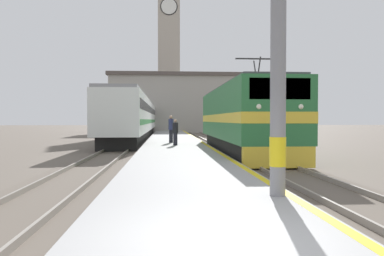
{
  "coord_description": "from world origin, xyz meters",
  "views": [
    {
      "loc": [
        -0.65,
        -4.54,
        1.9
      ],
      "look_at": [
        1.08,
        19.75,
        1.36
      ],
      "focal_mm": 35.0,
      "sensor_mm": 36.0,
      "label": 1
    }
  ],
  "objects_px": {
    "locomotive_train": "(242,119)",
    "person_on_platform": "(175,132)",
    "clock_tower": "(169,49)",
    "second_waiting_passenger": "(171,128)",
    "passenger_train": "(141,118)"
  },
  "relations": [
    {
      "from": "second_waiting_passenger",
      "to": "clock_tower",
      "type": "relative_size",
      "value": 0.07
    },
    {
      "from": "locomotive_train",
      "to": "passenger_train",
      "type": "bearing_deg",
      "value": 105.64
    },
    {
      "from": "second_waiting_passenger",
      "to": "clock_tower",
      "type": "bearing_deg",
      "value": 89.65
    },
    {
      "from": "locomotive_train",
      "to": "passenger_train",
      "type": "distance_m",
      "value": 26.61
    },
    {
      "from": "passenger_train",
      "to": "second_waiting_passenger",
      "type": "height_order",
      "value": "passenger_train"
    },
    {
      "from": "second_waiting_passenger",
      "to": "clock_tower",
      "type": "xyz_separation_m",
      "value": [
        0.24,
        38.23,
        12.55
      ]
    },
    {
      "from": "second_waiting_passenger",
      "to": "clock_tower",
      "type": "height_order",
      "value": "clock_tower"
    },
    {
      "from": "locomotive_train",
      "to": "second_waiting_passenger",
      "type": "xyz_separation_m",
      "value": [
        -3.87,
        4.63,
        -0.61
      ]
    },
    {
      "from": "clock_tower",
      "to": "second_waiting_passenger",
      "type": "bearing_deg",
      "value": -90.35
    },
    {
      "from": "locomotive_train",
      "to": "passenger_train",
      "type": "xyz_separation_m",
      "value": [
        -7.17,
        25.62,
        0.19
      ]
    },
    {
      "from": "locomotive_train",
      "to": "second_waiting_passenger",
      "type": "distance_m",
      "value": 6.07
    },
    {
      "from": "passenger_train",
      "to": "person_on_platform",
      "type": "relative_size",
      "value": 31.51
    },
    {
      "from": "locomotive_train",
      "to": "second_waiting_passenger",
      "type": "relative_size",
      "value": 7.68
    },
    {
      "from": "locomotive_train",
      "to": "person_on_platform",
      "type": "relative_size",
      "value": 8.94
    },
    {
      "from": "person_on_platform",
      "to": "second_waiting_passenger",
      "type": "bearing_deg",
      "value": 95.03
    }
  ]
}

